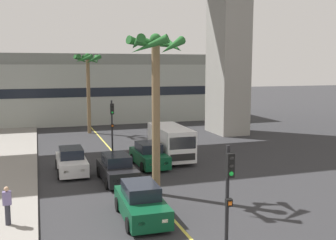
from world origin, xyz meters
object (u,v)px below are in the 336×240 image
Objects in this scene: car_queue_third at (149,155)px; car_queue_fourth at (141,203)px; traffic_light_median_near at (228,192)px; pedestrian_near_crosswalk at (7,205)px; palm_tree_mid_median at (156,72)px; delivery_van at (171,142)px; traffic_light_median_far at (112,121)px; car_queue_second at (117,169)px; palm_tree_near_median at (88,70)px; car_queue_front at (71,162)px.

car_queue_third is 1.00× the size of car_queue_fourth.
traffic_light_median_near is at bearing -95.42° from car_queue_third.
palm_tree_mid_median is at bearing 18.69° from pedestrian_near_crosswalk.
traffic_light_median_near reaches higher than pedestrian_near_crosswalk.
car_queue_fourth is at bearing -115.01° from delivery_van.
palm_tree_mid_median reaches higher than traffic_light_median_far.
palm_tree_mid_median reaches higher than car_queue_second.
pedestrian_near_crosswalk is (-5.56, -5.30, 0.28)m from car_queue_second.
car_queue_second is 1.00× the size of car_queue_third.
palm_tree_mid_median is (1.59, 3.08, 5.61)m from car_queue_fourth.
palm_tree_near_median is at bearing 98.28° from car_queue_third.
traffic_light_median_far is at bearing 123.32° from car_queue_third.
car_queue_front is 0.78× the size of delivery_van.
car_queue_second and car_queue_third have the same top height.
car_queue_fourth is (-2.80, -8.85, 0.00)m from car_queue_third.
traffic_light_median_far is 9.43m from palm_tree_mid_median.
car_queue_second is 2.56× the size of pedestrian_near_crosswalk.
delivery_van is at bearing 12.06° from car_queue_front.
traffic_light_median_far reaches higher than car_queue_second.
palm_tree_near_median is (-2.12, 14.59, 5.49)m from car_queue_third.
car_queue_front is at bearing 104.54° from car_queue_fourth.
car_queue_fourth is at bearing -117.32° from palm_tree_mid_median.
pedestrian_near_crosswalk is (-6.91, 6.11, -1.72)m from traffic_light_median_near.
traffic_light_median_near is at bearing -41.50° from pedestrian_near_crosswalk.
traffic_light_median_far is at bearing 158.04° from delivery_van.
car_queue_third is 0.99× the size of traffic_light_median_near.
palm_tree_mid_median is (-3.17, -7.12, 5.05)m from delivery_van.
traffic_light_median_near is at bearing -75.12° from car_queue_fourth.
palm_tree_near_median reaches higher than car_queue_third.
car_queue_front is 3.58m from car_queue_second.
car_queue_second is 0.79× the size of delivery_van.
traffic_light_median_near is at bearing -88.14° from traffic_light_median_far.
car_queue_fourth is 0.98× the size of traffic_light_median_near.
delivery_van is (1.96, 1.35, 0.57)m from car_queue_third.
car_queue_third is (5.05, 0.15, 0.00)m from car_queue_front.
palm_tree_near_median is at bearing 107.14° from delivery_van.
car_queue_second is at bearing -133.42° from car_queue_third.
palm_tree_near_median is 0.95× the size of palm_tree_mid_median.
car_queue_front is 14.74m from traffic_light_median_near.
car_queue_third is 0.79× the size of delivery_van.
pedestrian_near_crosswalk is at bearing -119.85° from traffic_light_median_far.
car_queue_front is at bearing -135.75° from traffic_light_median_far.
pedestrian_near_crosswalk is (-6.35, -11.07, -1.72)m from traffic_light_median_far.
palm_tree_mid_median is 9.17m from pedestrian_near_crosswalk.
traffic_light_median_far is at bearing 85.70° from car_queue_fourth.
pedestrian_near_crosswalk is at bearing -105.11° from palm_tree_near_median.
car_queue_second is 6.31m from delivery_van.
car_queue_front is 7.19m from delivery_van.
car_queue_front is 8.64m from pedestrian_near_crosswalk.
car_queue_fourth is (2.26, -8.70, 0.00)m from car_queue_front.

